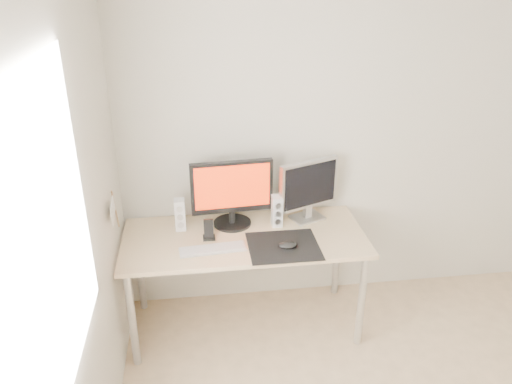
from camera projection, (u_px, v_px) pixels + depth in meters
wall_back at (369, 137)px, 3.52m from camera, size 3.50×0.00×3.50m
wall_left at (52, 318)px, 1.74m from camera, size 0.00×3.50×3.50m
window_pane at (43, 257)px, 1.63m from camera, size 0.00×1.30×1.30m
mousepad at (283, 246)px, 3.17m from camera, size 0.45×0.40×0.00m
mouse at (288, 245)px, 3.14m from camera, size 0.12×0.07×0.04m
desk at (245, 246)px, 3.33m from camera, size 1.60×0.70×0.73m
main_monitor at (232, 191)px, 3.33m from camera, size 0.55×0.28×0.47m
second_monitor at (309, 187)px, 3.42m from camera, size 0.43×0.23×0.43m
speaker_left at (180, 215)px, 3.33m from camera, size 0.07×0.08×0.22m
speaker_right at (277, 211)px, 3.38m from camera, size 0.07×0.08×0.22m
keyboard at (213, 249)px, 3.13m from camera, size 0.43×0.16×0.02m
phone_dock at (209, 233)px, 3.24m from camera, size 0.08×0.07×0.14m
pennant at (114, 210)px, 2.94m from camera, size 0.01×0.23×0.29m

